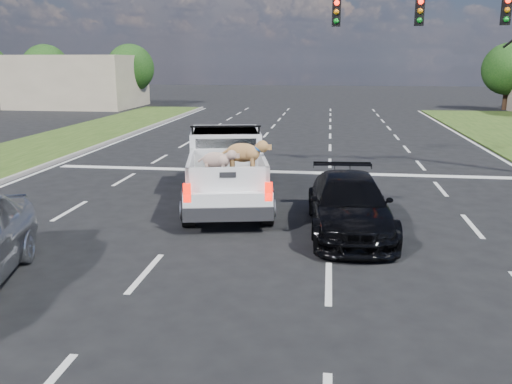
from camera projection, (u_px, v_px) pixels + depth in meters
The scene contains 9 objects.
ground at pixel (235, 278), 10.18m from camera, with size 160.00×160.00×0.00m, color black.
road_markings at pixel (272, 194), 16.50m from camera, with size 17.75×60.00×0.01m.
traffic_signal at pixel (497, 38), 18.24m from camera, with size 9.11×0.31×7.00m.
building_left at pixel (78, 81), 46.92m from camera, with size 10.00×8.00×4.40m, color #B6A68B.
tree_far_b at pixel (46, 68), 49.10m from camera, with size 4.20×4.20×5.40m.
tree_far_c at pixel (130, 68), 48.07m from camera, with size 4.20×4.20×5.40m.
tree_far_d at pixel (509, 69), 43.92m from camera, with size 4.20×4.20×5.40m.
pickup_truck at pixel (227, 167), 15.44m from camera, with size 3.23×6.18×2.20m.
black_coupe at pixel (349, 205), 12.77m from camera, with size 1.86×4.58×1.33m, color black.
Camera 1 is at (1.66, -9.37, 3.98)m, focal length 38.00 mm.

